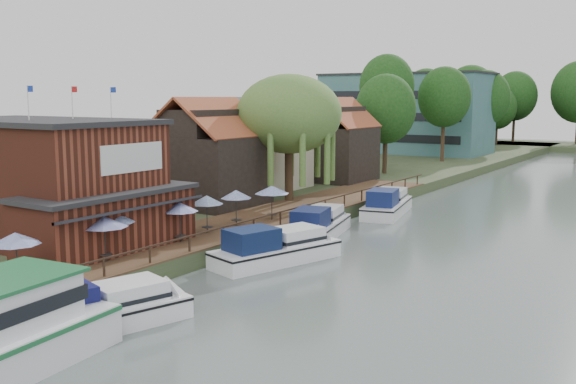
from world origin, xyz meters
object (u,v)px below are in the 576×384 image
Objects in this scene: umbrella_2 at (117,234)px; umbrella_4 at (207,214)px; umbrella_1 at (105,239)px; willow at (289,138)px; pub at (55,180)px; umbrella_5 at (236,208)px; cottage_a at (207,152)px; cruiser_2 at (318,221)px; cottage_c at (335,139)px; cruiser_3 at (387,201)px; cruiser_0 at (99,305)px; swan at (28,357)px; umbrella_6 at (272,203)px; cottage_b at (252,143)px; umbrella_3 at (180,222)px; cruiser_1 at (276,244)px; umbrella_0 at (17,258)px; hotel_block at (405,113)px.

umbrella_2 is 1.00× the size of umbrella_4.
willow is at bearing 97.95° from umbrella_1.
pub is 8.42× the size of umbrella_5.
pub is 2.33× the size of cottage_a.
cruiser_2 is at bearing -44.46° from willow.
cottage_c reaches higher than umbrella_2.
cruiser_2 is at bearing -104.37° from cruiser_3.
cottage_a reaches higher than pub.
cruiser_0 is 3.81m from swan.
cottage_c reaches higher than pub.
willow is at bearing 115.34° from umbrella_6.
cottage_b is 24.27m from umbrella_3.
cruiser_3 is at bearing 110.72° from cruiser_1.
umbrella_4 is 14.34m from cruiser_0.
umbrella_1 is at bearing -66.03° from cottage_a.
umbrella_5 is 0.25× the size of cruiser_3.
cruiser_3 reaches higher than swan.
umbrella_0 is 16.11m from umbrella_5.
willow is at bearing 105.87° from swan.
swan is (1.98, -24.01, -0.90)m from cruiser_2.
umbrella_6 is at bearing 86.70° from umbrella_3.
pub is 11.43m from umbrella_5.
hotel_block is 2.68× the size of cruiser_3.
cruiser_0 is at bearing -30.46° from pub.
cottage_a reaches higher than umbrella_2.
willow is 9.55m from cruiser_3.
cruiser_3 is (10.56, -10.04, -4.11)m from cottage_c.
umbrella_1 is at bearing -82.05° from willow.
cottage_c reaches higher than umbrella_6.
umbrella_6 is 3.46m from cruiser_2.
cottage_b is (-4.00, 25.00, 0.60)m from pub.
cottage_a is at bearing 117.27° from swan.
umbrella_6 is 0.25× the size of cruiser_3.
cottage_c is 31.44m from umbrella_3.
cruiser_0 is at bearing -100.30° from cruiser_3.
umbrella_6 is 7.65m from cruiser_1.
umbrella_6 is at bearing 87.43° from umbrella_1.
swan is at bearing -70.84° from umbrella_4.
umbrella_6 is at bearing -118.33° from cruiser_3.
umbrella_4 is at bearing -77.52° from hotel_block.
cottage_c reaches higher than cruiser_1.
willow reaches higher than cruiser_3.
willow is 28.62m from cruiser_0.
hotel_block is at bearing 123.90° from cruiser_1.
pub is at bearing 138.99° from swan.
umbrella_3 reaches higher than cruiser_1.
hotel_block is at bearing 120.78° from cruiser_0.
cruiser_0 is 0.95× the size of cruiser_1.
umbrella_0 is 20.75m from cruiser_2.
umbrella_5 is at bearing -118.21° from cruiser_3.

